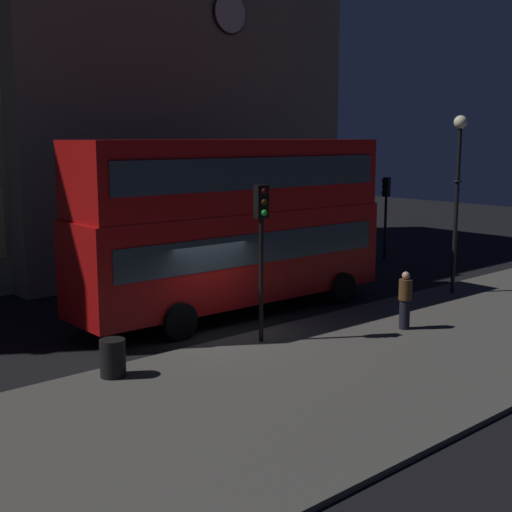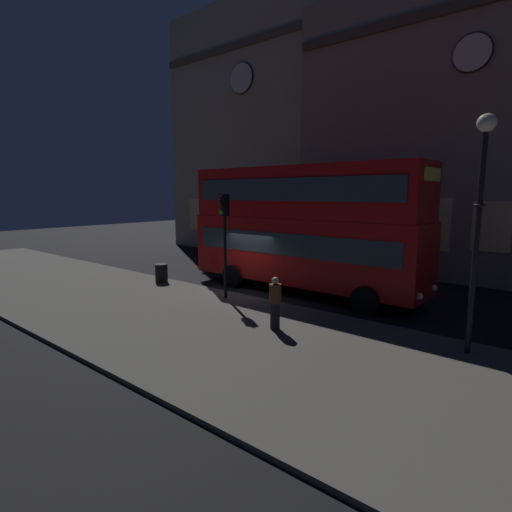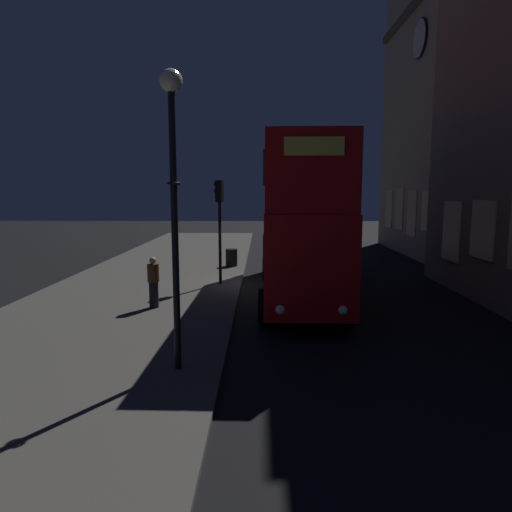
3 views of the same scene
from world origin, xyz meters
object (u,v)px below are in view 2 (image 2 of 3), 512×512
at_px(litter_bin, 161,273).
at_px(traffic_light_near_kerb, 224,224).
at_px(double_decker_bus, 302,223).
at_px(pedestrian, 275,303).
at_px(street_lamp, 481,193).

bearing_deg(litter_bin, traffic_light_near_kerb, -2.35).
distance_m(double_decker_bus, litter_bin, 7.03).
bearing_deg(pedestrian, double_decker_bus, -124.33).
height_order(street_lamp, litter_bin, street_lamp).
bearing_deg(pedestrian, traffic_light_near_kerb, -83.82).
distance_m(pedestrian, litter_bin, 8.37).
xyz_separation_m(street_lamp, litter_bin, (-13.15, 0.25, -3.72)).
relative_size(street_lamp, litter_bin, 7.06).
xyz_separation_m(traffic_light_near_kerb, street_lamp, (8.83, -0.07, 1.19)).
bearing_deg(pedestrian, litter_bin, -72.38).
bearing_deg(traffic_light_near_kerb, double_decker_bus, 74.76).
xyz_separation_m(street_lamp, pedestrian, (-5.03, -1.70, -3.31)).
relative_size(street_lamp, pedestrian, 3.69).
distance_m(traffic_light_near_kerb, street_lamp, 8.91).
relative_size(traffic_light_near_kerb, street_lamp, 0.68).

